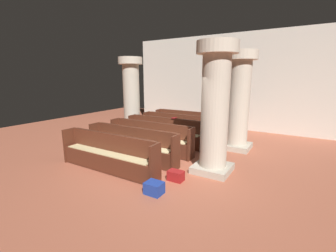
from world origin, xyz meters
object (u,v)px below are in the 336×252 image
object	(u,v)px
pew_row_2	(165,131)
pillar_aisle_rear	(215,107)
pew_row_0	(188,122)
kneeler_box_blue	(154,188)
pew_row_1	(177,126)
pew_row_3	(150,136)
hymn_book	(174,118)
kneeler_box_red	(176,176)
pew_row_5	(108,152)
pillar_aisle_side	(239,99)
pillar_far_side	(131,94)
lectern	(211,122)
pew_row_4	(131,143)

from	to	relation	value
pew_row_2	pillar_aisle_rear	size ratio (longest dim) A/B	0.94
pew_row_0	kneeler_box_blue	size ratio (longest dim) A/B	8.30
pew_row_1	pillar_aisle_rear	xyz separation A→B (m)	(2.44, -2.49, 1.22)
pew_row_3	hymn_book	distance (m)	1.29
kneeler_box_red	pew_row_3	bearing A→B (deg)	140.52
pew_row_5	pillar_aisle_side	distance (m)	4.67
pew_row_3	hymn_book	size ratio (longest dim) A/B	15.69
kneeler_box_blue	kneeler_box_red	xyz separation A→B (m)	(0.09, 0.81, -0.01)
pew_row_3	pillar_far_side	xyz separation A→B (m)	(-2.39, 1.94, 1.22)
pew_row_5	pillar_far_side	size ratio (longest dim) A/B	0.94
pew_row_2	lectern	distance (m)	2.94
pew_row_2	lectern	bearing A→B (deg)	74.87
pillar_far_side	kneeler_box_red	bearing A→B (deg)	-39.21
pillar_aisle_side	pew_row_1	bearing A→B (deg)	177.30
kneeler_box_red	lectern	bearing A→B (deg)	101.56
pew_row_0	hymn_book	bearing A→B (deg)	-80.72
pew_row_5	pillar_aisle_side	xyz separation A→B (m)	(2.44, 3.79, 1.22)
pew_row_4	kneeler_box_blue	distance (m)	2.28
pew_row_4	pew_row_5	size ratio (longest dim) A/B	1.00
lectern	kneeler_box_blue	world-z (taller)	lectern
pew_row_0	pillar_aisle_rear	xyz separation A→B (m)	(2.44, -3.46, 1.22)
pillar_aisle_side	pillar_aisle_rear	size ratio (longest dim) A/B	1.00
pew_row_5	pillar_aisle_rear	bearing A→B (deg)	30.08
pew_row_3	pillar_aisle_side	world-z (taller)	pillar_aisle_side
pew_row_4	kneeler_box_blue	size ratio (longest dim) A/B	8.30
pew_row_2	hymn_book	distance (m)	0.59
pew_row_0	pew_row_5	world-z (taller)	same
pillar_aisle_side	pillar_aisle_rear	world-z (taller)	same
pew_row_4	kneeler_box_red	bearing A→B (deg)	-16.72
hymn_book	pillar_aisle_rear	bearing A→B (deg)	-38.30
pew_row_5	kneeler_box_red	xyz separation A→B (m)	(1.86, 0.42, -0.40)
pew_row_1	pew_row_3	distance (m)	1.95
pillar_far_side	kneeler_box_red	size ratio (longest dim) A/B	8.81
pew_row_2	pew_row_3	xyz separation A→B (m)	(0.00, -0.98, 0.00)
pew_row_4	pew_row_5	xyz separation A→B (m)	(0.00, -0.98, 0.00)
pew_row_1	kneeler_box_red	bearing A→B (deg)	-61.87
pillar_far_side	pillar_aisle_side	bearing A→B (deg)	-1.20
pew_row_2	pew_row_4	xyz separation A→B (m)	(0.00, -1.95, 0.00)
pew_row_4	kneeler_box_blue	world-z (taller)	pew_row_4
pew_row_3	hymn_book	world-z (taller)	hymn_book
pew_row_2	kneeler_box_red	distance (m)	3.15
pew_row_0	pew_row_5	distance (m)	4.88
pew_row_0	pew_row_4	distance (m)	3.90
pew_row_3	kneeler_box_blue	distance (m)	2.97
pillar_aisle_side	kneeler_box_red	world-z (taller)	pillar_aisle_side
pew_row_5	lectern	distance (m)	5.82
pew_row_0	hymn_book	size ratio (longest dim) A/B	15.69
pew_row_2	pillar_aisle_rear	xyz separation A→B (m)	(2.44, -1.51, 1.22)
pew_row_0	pillar_aisle_rear	distance (m)	4.41
pew_row_1	pew_row_5	bearing A→B (deg)	-90.00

